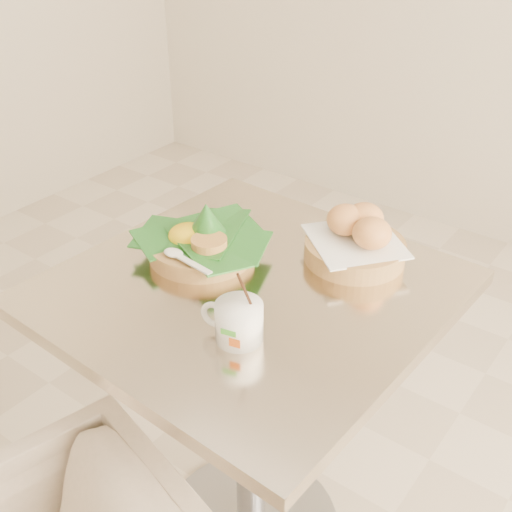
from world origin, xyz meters
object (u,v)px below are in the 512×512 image
Objects in this scene: rice_basket at (201,240)px; bread_basket at (357,240)px; coffee_mug at (238,321)px; cafe_table at (250,371)px.

rice_basket is 0.32m from bread_basket.
bread_basket is at bearing 35.32° from rice_basket.
coffee_mug is (-0.03, -0.35, -0.00)m from bread_basket.
rice_basket is 1.92× the size of coffee_mug.
rice_basket is 0.28m from coffee_mug.
rice_basket is (-0.14, 0.03, 0.26)m from cafe_table.
bread_basket is at bearing 61.35° from cafe_table.
coffee_mug is (0.08, -0.14, 0.26)m from cafe_table.
cafe_table is 2.75× the size of rice_basket.
coffee_mug reaches higher than cafe_table.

